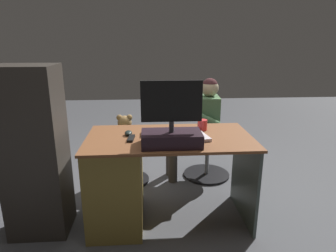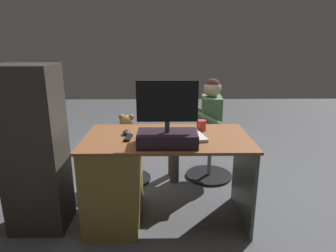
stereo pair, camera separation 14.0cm
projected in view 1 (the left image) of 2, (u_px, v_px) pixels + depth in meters
The scene contains 13 objects.
ground_plane at pixel (167, 197), 2.92m from camera, with size 10.00×10.00×0.00m, color #4F5156.
desk at pixel (127, 178), 2.44m from camera, with size 1.33×0.73×0.75m.
monitor at pixel (172, 130), 2.15m from camera, with size 0.44×0.25×0.48m.
keyboard at pixel (167, 133), 2.42m from camera, with size 0.42×0.14×0.02m, color black.
computer_mouse at pixel (128, 133), 2.40m from camera, with size 0.06×0.10×0.04m, color #1F2825.
cup at pixel (202, 125), 2.53m from camera, with size 0.08×0.08×0.09m, color red.
tv_remote at pixel (131, 138), 2.30m from camera, with size 0.04×0.15×0.02m, color black.
notebook_binder at pixel (191, 136), 2.36m from camera, with size 0.22×0.30×0.02m, color silver.
office_chair_teddy at pixel (126, 160), 3.19m from camera, with size 0.48×0.48×0.42m.
teddy_bear at pixel (125, 131), 3.10m from camera, with size 0.23×0.23×0.33m.
visitor_chair at pixel (207, 156), 3.32m from camera, with size 0.52×0.52×0.42m.
person at pixel (200, 122), 3.19m from camera, with size 0.57×0.50×1.11m.
equipment_rack at pixel (35, 153), 2.25m from camera, with size 0.44×0.36×1.33m, color #332E29.
Camera 1 is at (0.17, 2.59, 1.50)m, focal length 31.55 mm.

